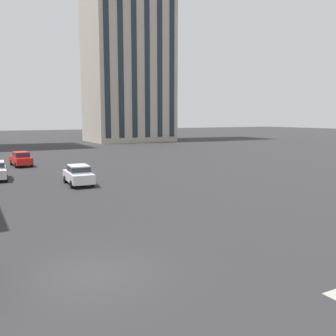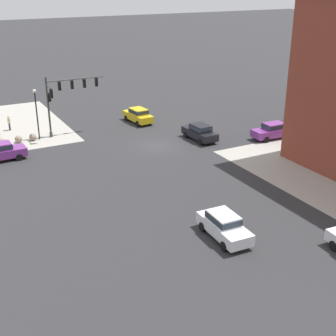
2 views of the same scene
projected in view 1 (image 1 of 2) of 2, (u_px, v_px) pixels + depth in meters
ground_plane at (92, 274)px, 13.45m from camera, size 320.00×320.00×0.00m
car_main_northbound_near at (21, 158)px, 42.98m from camera, size 2.13×4.52×1.68m
car_cross_eastbound at (78, 174)px, 31.03m from camera, size 2.05×4.48×1.68m
residential_tower_skyline_right at (127, 3)px, 84.45m from camera, size 18.74×14.58×62.74m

